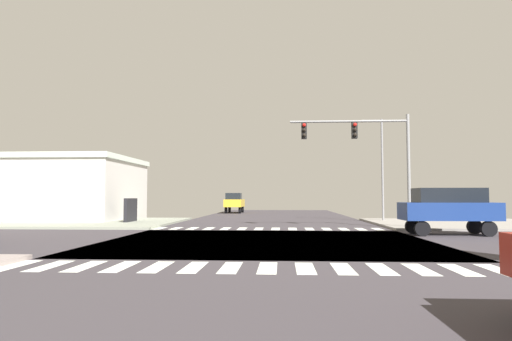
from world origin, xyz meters
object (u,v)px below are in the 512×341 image
(street_lamp, at_px, (379,160))
(traffic_signal_mast, at_px, (362,144))
(pickup_trailing_1, at_px, (234,202))
(suv_nearside_1, at_px, (449,207))
(bank_building, at_px, (56,189))

(street_lamp, bearing_deg, traffic_signal_mast, -109.26)
(street_lamp, xyz_separation_m, pickup_trailing_1, (-13.03, 18.10, -3.42))
(traffic_signal_mast, height_order, suv_nearside_1, traffic_signal_mast)
(traffic_signal_mast, distance_m, suv_nearside_1, 6.62)
(street_lamp, xyz_separation_m, bank_building, (-25.77, 0.79, -2.17))
(suv_nearside_1, bearing_deg, traffic_signal_mast, -141.04)
(traffic_signal_mast, relative_size, pickup_trailing_1, 1.41)
(street_lamp, bearing_deg, bank_building, 178.24)
(bank_building, relative_size, suv_nearside_1, 3.03)
(traffic_signal_mast, xyz_separation_m, pickup_trailing_1, (-10.51, 25.33, -3.82))
(bank_building, xyz_separation_m, suv_nearside_1, (26.70, -12.28, -1.15))
(suv_nearside_1, distance_m, pickup_trailing_1, 32.72)
(street_lamp, bearing_deg, pickup_trailing_1, 125.75)
(traffic_signal_mast, xyz_separation_m, bank_building, (-23.25, 8.02, -2.56))
(bank_building, relative_size, pickup_trailing_1, 2.73)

